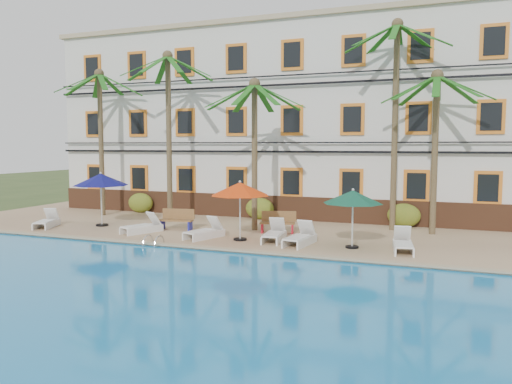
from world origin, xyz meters
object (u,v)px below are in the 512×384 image
at_px(bench_left, 177,219).
at_px(lounger_d, 274,234).
at_px(palm_b, 169,113).
at_px(palm_d, 396,97).
at_px(palm_a, 100,121).
at_px(bench_right, 277,222).
at_px(umbrella_blue, 101,180).
at_px(umbrella_red, 240,189).
at_px(palm_c, 255,131).
at_px(palm_e, 436,127).
at_px(pool_ladder, 154,245).
at_px(lounger_f, 403,244).
at_px(umbrella_green, 353,197).
at_px(lounger_c, 205,231).
at_px(lounger_b, 142,226).
at_px(lounger_a, 47,221).
at_px(lounger_e, 300,237).

bearing_deg(bench_left, lounger_d, -11.38).
distance_m(palm_b, palm_d, 10.65).
height_order(palm_a, bench_right, palm_a).
relative_size(umbrella_blue, bench_right, 1.61).
distance_m(palm_a, umbrella_red, 10.94).
relative_size(palm_c, umbrella_red, 2.80).
relative_size(palm_e, umbrella_blue, 2.72).
height_order(bench_left, pool_ladder, bench_left).
distance_m(palm_e, bench_right, 7.73).
bearing_deg(palm_b, palm_d, 7.45).
relative_size(palm_d, lounger_f, 4.86).
height_order(palm_c, bench_right, palm_c).
relative_size(umbrella_red, bench_left, 1.54).
distance_m(umbrella_green, lounger_d, 3.50).
height_order(palm_e, lounger_c, palm_e).
bearing_deg(palm_b, umbrella_red, -32.77).
distance_m(palm_e, lounger_b, 13.13).
bearing_deg(lounger_b, lounger_a, -176.02).
distance_m(palm_c, umbrella_blue, 7.58).
bearing_deg(palm_c, umbrella_green, -26.91).
xyz_separation_m(umbrella_blue, lounger_b, (2.81, -0.88, -1.88)).
bearing_deg(bench_left, palm_b, 127.35).
bearing_deg(lounger_e, lounger_c, -179.38).
bearing_deg(lounger_f, bench_right, 158.67).
distance_m(palm_a, lounger_f, 17.11).
xyz_separation_m(palm_d, umbrella_green, (-0.99, -4.61, -3.97)).
height_order(lounger_a, bench_left, bench_left).
xyz_separation_m(umbrella_red, lounger_c, (-1.51, -0.09, -1.76)).
bearing_deg(umbrella_green, palm_d, 77.88).
bearing_deg(umbrella_red, lounger_e, -1.17).
distance_m(palm_c, lounger_b, 6.40).
height_order(lounger_b, lounger_f, lounger_f).
relative_size(palm_d, umbrella_red, 3.86).
bearing_deg(lounger_c, bench_right, 43.80).
height_order(lounger_e, pool_ladder, lounger_e).
bearing_deg(bench_left, palm_a, 156.12).
relative_size(lounger_c, lounger_f, 1.02).
height_order(lounger_b, lounger_c, lounger_b).
bearing_deg(bench_left, lounger_e, -12.65).
distance_m(lounger_e, bench_left, 6.26).
bearing_deg(lounger_c, palm_c, 65.62).
relative_size(palm_c, lounger_b, 3.45).
height_order(umbrella_green, lounger_e, umbrella_green).
relative_size(lounger_d, pool_ladder, 2.59).
height_order(umbrella_green, lounger_c, umbrella_green).
bearing_deg(palm_e, palm_a, -179.47).
bearing_deg(lounger_e, palm_b, 156.25).
distance_m(palm_c, pool_ladder, 6.72).
xyz_separation_m(lounger_f, bench_right, (-5.39, 2.10, 0.19)).
bearing_deg(palm_a, lounger_a, -87.68).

